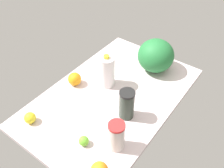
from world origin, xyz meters
TOP-DOWN VIEW (x-y plane):
  - countertop at (0.00, 0.00)cm, footprint 120.00×76.00cm
  - watermelon at (40.77, -8.27)cm, footprint 25.65×25.65cm
  - tumbler_cup at (-29.77, -24.97)cm, footprint 8.90×8.90cm
  - milk_jug at (6.85, 9.45)cm, footprint 10.63×10.63cm
  - shaker_bottle at (-8.69, -17.05)cm, footprint 9.20×9.20cm
  - lime_far_back at (-39.13, -10.16)cm, footprint 5.53×5.53cm
  - orange_by_jug at (-6.15, 26.92)cm, footprint 8.99×8.99cm
  - lemon_loose at (-46.09, 25.16)cm, footprint 6.82×6.82cm

SIDE VIEW (x-z plane):
  - countertop at x=0.00cm, z-range 0.00..3.00cm
  - lime_far_back at x=-39.13cm, z-range 3.00..8.53cm
  - lemon_loose at x=-46.09cm, z-range 3.00..9.82cm
  - orange_by_jug at x=-6.15cm, z-range 3.00..11.99cm
  - tumbler_cup at x=-29.77cm, z-range 3.04..21.13cm
  - shaker_bottle at x=-8.69cm, z-range 3.04..22.36cm
  - milk_jug at x=6.85cm, z-range 2.22..26.12cm
  - watermelon at x=40.77cm, z-range 3.00..26.59cm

